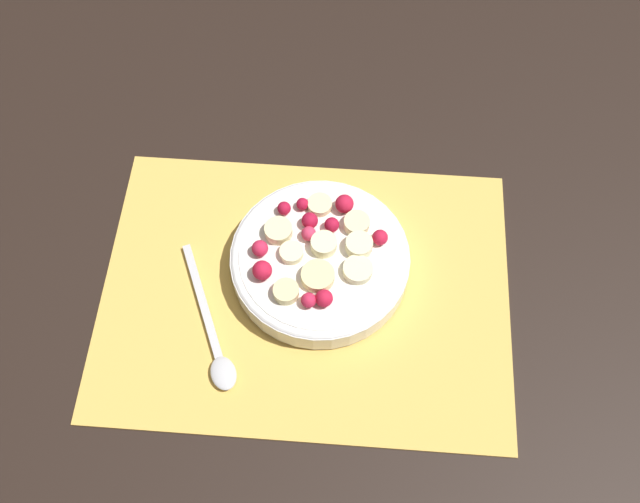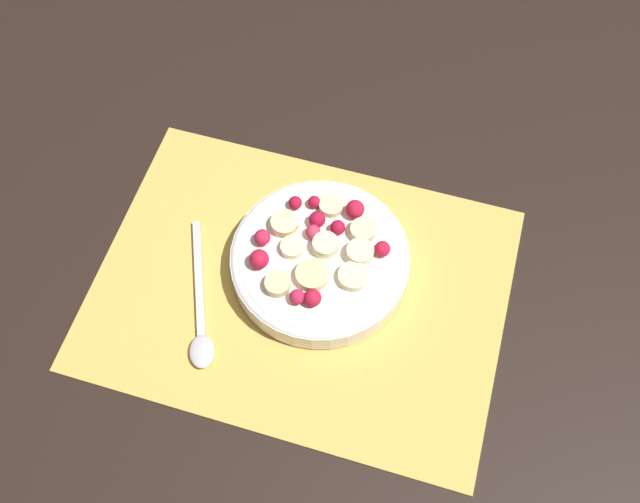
# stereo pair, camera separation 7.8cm
# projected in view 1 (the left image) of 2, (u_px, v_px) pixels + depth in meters

# --- Properties ---
(ground_plane) EXTENTS (3.00, 3.00, 0.00)m
(ground_plane) POSITION_uv_depth(u_px,v_px,m) (306.00, 292.00, 0.81)
(ground_plane) COLOR black
(placemat) EXTENTS (0.46, 0.34, 0.01)m
(placemat) POSITION_uv_depth(u_px,v_px,m) (306.00, 291.00, 0.81)
(placemat) COLOR #E0B251
(placemat) RESTS_ON ground_plane
(fruit_bowl) EXTENTS (0.20, 0.20, 0.05)m
(fruit_bowl) POSITION_uv_depth(u_px,v_px,m) (320.00, 259.00, 0.80)
(fruit_bowl) COLOR white
(fruit_bowl) RESTS_ON placemat
(spoon) EXTENTS (0.09, 0.18, 0.01)m
(spoon) POSITION_uv_depth(u_px,v_px,m) (215.00, 344.00, 0.77)
(spoon) COLOR silver
(spoon) RESTS_ON placemat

